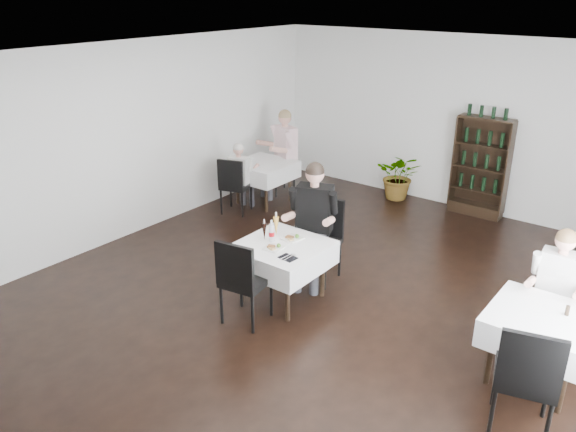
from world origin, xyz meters
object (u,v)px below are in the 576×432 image
(wine_shelf, at_px, (480,168))
(diner_main, at_px, (313,216))
(main_table, at_px, (282,255))
(potted_tree, at_px, (399,176))

(wine_shelf, height_order, diner_main, wine_shelf)
(main_table, xyz_separation_m, potted_tree, (-0.53, 4.20, -0.18))
(main_table, distance_m, potted_tree, 4.24)
(wine_shelf, distance_m, diner_main, 3.81)
(wine_shelf, height_order, potted_tree, wine_shelf)
(wine_shelf, bearing_deg, potted_tree, -175.43)
(main_table, xyz_separation_m, diner_main, (0.03, 0.60, 0.34))
(main_table, bearing_deg, wine_shelf, 78.22)
(diner_main, bearing_deg, main_table, -92.70)
(main_table, relative_size, potted_tree, 1.16)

